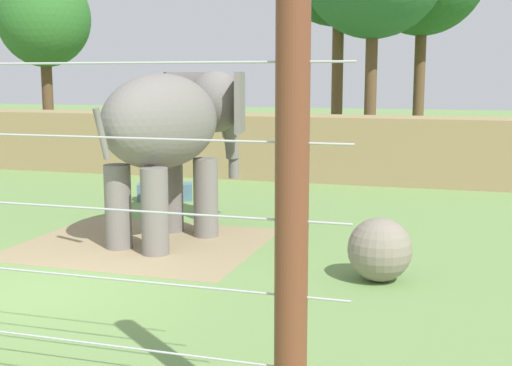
% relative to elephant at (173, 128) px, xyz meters
% --- Properties ---
extents(ground_plane, '(120.00, 120.00, 0.00)m').
position_rel_elephant_xyz_m(ground_plane, '(-0.68, -3.64, -2.19)').
color(ground_plane, '#6B8E4C').
extents(dirt_patch, '(4.54, 3.94, 0.01)m').
position_rel_elephant_xyz_m(dirt_patch, '(-0.42, -0.59, -2.19)').
color(dirt_patch, '#937F5B').
rests_on(dirt_patch, ground).
extents(embankment_wall, '(36.00, 1.80, 1.99)m').
position_rel_elephant_xyz_m(embankment_wall, '(-0.68, 8.46, -1.20)').
color(embankment_wall, '#997F56').
rests_on(embankment_wall, ground).
extents(elephant, '(2.33, 4.38, 3.31)m').
position_rel_elephant_xyz_m(elephant, '(0.00, 0.00, 0.00)').
color(elephant, slate).
rests_on(elephant, ground).
extents(enrichment_ball, '(1.01, 1.01, 1.01)m').
position_rel_elephant_xyz_m(enrichment_ball, '(4.21, -1.68, -1.69)').
color(enrichment_ball, gray).
rests_on(enrichment_ball, ground).
extents(feed_trough, '(1.49, 0.98, 0.44)m').
position_rel_elephant_xyz_m(feed_trough, '(-1.91, 3.75, -1.97)').
color(feed_trough, slate).
rests_on(feed_trough, ground).
extents(tree_right_of_centre, '(3.71, 3.71, 7.46)m').
position_rel_elephant_xyz_m(tree_right_of_centre, '(-10.79, 12.00, 3.27)').
color(tree_right_of_centre, brown).
rests_on(tree_right_of_centre, ground).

